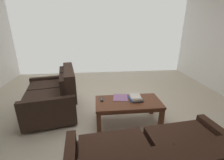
{
  "coord_description": "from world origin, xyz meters",
  "views": [
    {
      "loc": [
        0.2,
        2.61,
        1.67
      ],
      "look_at": [
        -0.02,
        0.52,
        0.91
      ],
      "focal_mm": 24.67,
      "sensor_mm": 36.0,
      "label": 1
    }
  ],
  "objects": [
    {
      "name": "loveseat_near",
      "position": [
        1.04,
        -0.21,
        0.36
      ],
      "size": [
        1.11,
        1.39,
        0.88
      ],
      "color": "black",
      "rests_on": "ground"
    },
    {
      "name": "tv_remote",
      "position": [
        0.13,
        0.17,
        0.43
      ],
      "size": [
        0.05,
        0.16,
        0.02
      ],
      "color": "black",
      "rests_on": "coffee_table"
    },
    {
      "name": "book_stack",
      "position": [
        -0.46,
        0.22,
        0.45
      ],
      "size": [
        0.24,
        0.29,
        0.07
      ],
      "color": "#385693",
      "rests_on": "coffee_table"
    },
    {
      "name": "coffee_table",
      "position": [
        -0.33,
        0.28,
        0.35
      ],
      "size": [
        1.13,
        0.56,
        0.42
      ],
      "color": "brown",
      "rests_on": "ground"
    },
    {
      "name": "loose_magazine",
      "position": [
        -0.21,
        0.13,
        0.42
      ],
      "size": [
        0.3,
        0.32,
        0.01
      ],
      "primitive_type": "cube",
      "rotation": [
        0.0,
        0.0,
        2.98
      ],
      "color": "#996699",
      "rests_on": "coffee_table"
    },
    {
      "name": "ground_plane",
      "position": [
        0.0,
        0.0,
        -0.0
      ],
      "size": [
        5.91,
        5.72,
        0.01
      ],
      "primitive_type": "cube",
      "color": "beige"
    }
  ]
}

